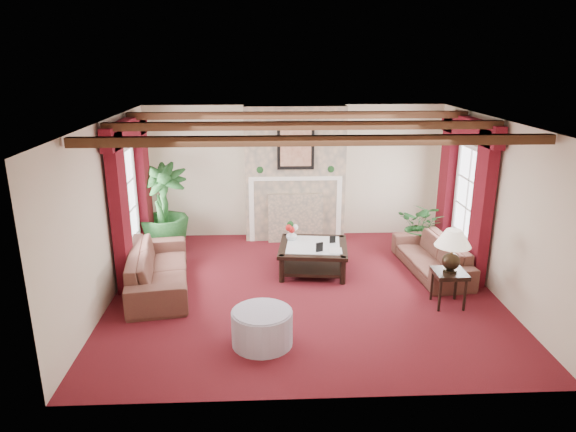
{
  "coord_description": "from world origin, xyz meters",
  "views": [
    {
      "loc": [
        -0.6,
        -7.53,
        3.61
      ],
      "look_at": [
        -0.24,
        0.4,
        1.13
      ],
      "focal_mm": 32.0,
      "sensor_mm": 36.0,
      "label": 1
    }
  ],
  "objects_px": {
    "sofa_left": "(158,262)",
    "coffee_table": "(313,258)",
    "side_table": "(448,288)",
    "ottoman": "(262,328)",
    "sofa_right": "(432,251)",
    "potted_palm": "(164,228)"
  },
  "relations": [
    {
      "from": "sofa_left",
      "to": "sofa_right",
      "type": "distance_m",
      "value": 4.65
    },
    {
      "from": "coffee_table",
      "to": "ottoman",
      "type": "height_order",
      "value": "coffee_table"
    },
    {
      "from": "coffee_table",
      "to": "side_table",
      "type": "distance_m",
      "value": 2.37
    },
    {
      "from": "coffee_table",
      "to": "ottoman",
      "type": "bearing_deg",
      "value": -103.78
    },
    {
      "from": "coffee_table",
      "to": "ottoman",
      "type": "xyz_separation_m",
      "value": [
        -0.88,
        -2.36,
        -0.01
      ]
    },
    {
      "from": "potted_palm",
      "to": "coffee_table",
      "type": "xyz_separation_m",
      "value": [
        2.76,
        -1.08,
        -0.24
      ]
    },
    {
      "from": "sofa_right",
      "to": "side_table",
      "type": "distance_m",
      "value": 1.29
    },
    {
      "from": "sofa_right",
      "to": "potted_palm",
      "type": "xyz_separation_m",
      "value": [
        -4.82,
        1.2,
        0.09
      ]
    },
    {
      "from": "potted_palm",
      "to": "coffee_table",
      "type": "relative_size",
      "value": 1.51
    },
    {
      "from": "side_table",
      "to": "ottoman",
      "type": "bearing_deg",
      "value": -160.86
    },
    {
      "from": "sofa_left",
      "to": "coffee_table",
      "type": "relative_size",
      "value": 2.02
    },
    {
      "from": "potted_palm",
      "to": "coffee_table",
      "type": "height_order",
      "value": "potted_palm"
    },
    {
      "from": "potted_palm",
      "to": "ottoman",
      "type": "distance_m",
      "value": 3.93
    },
    {
      "from": "sofa_left",
      "to": "side_table",
      "type": "height_order",
      "value": "sofa_left"
    },
    {
      "from": "sofa_right",
      "to": "potted_palm",
      "type": "relative_size",
      "value": 1.14
    },
    {
      "from": "side_table",
      "to": "potted_palm",
      "type": "bearing_deg",
      "value": 152.12
    },
    {
      "from": "ottoman",
      "to": "sofa_left",
      "type": "bearing_deg",
      "value": 132.94
    },
    {
      "from": "side_table",
      "to": "ottoman",
      "type": "height_order",
      "value": "side_table"
    },
    {
      "from": "sofa_right",
      "to": "side_table",
      "type": "height_order",
      "value": "sofa_right"
    },
    {
      "from": "sofa_right",
      "to": "coffee_table",
      "type": "xyz_separation_m",
      "value": [
        -2.06,
        0.12,
        -0.14
      ]
    },
    {
      "from": "side_table",
      "to": "ottoman",
      "type": "distance_m",
      "value": 2.96
    },
    {
      "from": "potted_palm",
      "to": "side_table",
      "type": "height_order",
      "value": "potted_palm"
    }
  ]
}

